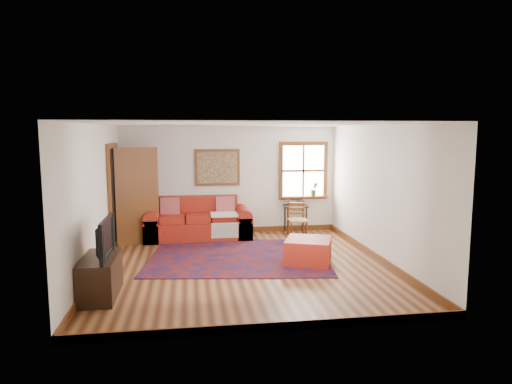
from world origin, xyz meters
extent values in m
plane|color=#492513|center=(0.00, 0.00, 0.00)|extent=(5.50, 5.50, 0.00)
cube|color=silver|center=(0.00, 2.75, 1.25)|extent=(5.00, 0.04, 2.50)
cube|color=silver|center=(0.00, -2.75, 1.25)|extent=(5.00, 0.04, 2.50)
cube|color=silver|center=(-2.50, 0.00, 1.25)|extent=(0.04, 5.50, 2.50)
cube|color=silver|center=(2.50, 0.00, 1.25)|extent=(0.04, 5.50, 2.50)
cube|color=white|center=(0.00, 0.00, 2.50)|extent=(5.00, 5.50, 0.04)
cube|color=brown|center=(0.00, 2.73, 0.06)|extent=(5.00, 0.03, 0.12)
cube|color=brown|center=(-2.48, 0.00, 0.06)|extent=(0.03, 5.50, 0.12)
cube|color=brown|center=(2.48, 0.00, 0.06)|extent=(0.03, 5.50, 0.12)
cube|color=white|center=(1.75, 2.73, 1.45)|extent=(1.00, 0.02, 1.20)
cube|color=brown|center=(1.75, 2.72, 2.09)|extent=(1.18, 0.06, 0.09)
cube|color=brown|center=(1.75, 2.72, 0.80)|extent=(1.18, 0.06, 0.09)
cube|color=brown|center=(1.21, 2.72, 1.45)|extent=(0.09, 0.06, 1.20)
cube|color=brown|center=(2.29, 2.72, 1.45)|extent=(0.09, 0.06, 1.20)
cube|color=brown|center=(1.75, 2.72, 1.45)|extent=(1.00, 0.04, 0.05)
cube|color=brown|center=(1.75, 2.65, 0.83)|extent=(1.15, 0.20, 0.04)
imported|color=#3D6C26|center=(2.00, 2.63, 1.01)|extent=(0.18, 0.15, 0.33)
cube|color=black|center=(-2.49, 1.60, 1.02)|extent=(0.02, 0.90, 2.05)
cube|color=brown|center=(-2.46, 1.11, 1.02)|extent=(0.06, 0.09, 2.05)
cube|color=brown|center=(-2.46, 2.10, 1.02)|extent=(0.06, 0.09, 2.05)
cube|color=brown|center=(-2.46, 1.60, 2.09)|extent=(0.06, 1.08, 0.09)
cube|color=brown|center=(-2.04, 1.90, 1.02)|extent=(0.86, 0.35, 2.05)
cube|color=silver|center=(-2.04, 1.90, 1.13)|extent=(0.56, 0.22, 1.33)
cube|color=brown|center=(-0.30, 2.73, 1.55)|extent=(1.05, 0.04, 0.85)
cube|color=tan|center=(-0.30, 2.69, 1.55)|extent=(0.92, 0.03, 0.72)
cube|color=#63140E|center=(-0.05, 0.59, 0.01)|extent=(3.64, 3.07, 0.02)
cube|color=maroon|center=(-0.77, 2.24, 0.20)|extent=(2.34, 0.97, 0.41)
cube|color=maroon|center=(-0.77, 2.59, 0.66)|extent=(1.82, 0.26, 0.51)
cube|color=maroon|center=(-1.77, 2.24, 0.25)|extent=(0.33, 0.97, 0.51)
cube|color=maroon|center=(0.24, 2.24, 0.25)|extent=(0.33, 0.97, 0.51)
cube|color=orange|center=(-1.39, 2.42, 0.69)|extent=(0.43, 0.21, 0.44)
cube|color=orange|center=(-0.14, 2.42, 0.69)|extent=(0.43, 0.21, 0.44)
cube|color=silver|center=(-0.20, 2.05, 0.56)|extent=(0.59, 0.53, 0.04)
cube|color=maroon|center=(1.17, -0.01, 0.22)|extent=(1.02, 1.02, 0.45)
cube|color=black|center=(1.53, 2.53, 0.63)|extent=(0.54, 0.41, 0.04)
cylinder|color=black|center=(1.31, 2.37, 0.31)|extent=(0.04, 0.04, 0.61)
cylinder|color=black|center=(1.75, 2.37, 0.31)|extent=(0.04, 0.04, 0.61)
cylinder|color=black|center=(1.31, 2.69, 0.31)|extent=(0.04, 0.04, 0.61)
cylinder|color=black|center=(1.75, 2.69, 0.31)|extent=(0.04, 0.04, 0.61)
cube|color=tan|center=(1.41, 1.82, 0.43)|extent=(0.41, 0.40, 0.04)
cylinder|color=brown|center=(1.23, 1.66, 0.21)|extent=(0.04, 0.04, 0.41)
cylinder|color=brown|center=(1.58, 1.65, 0.21)|extent=(0.04, 0.04, 0.41)
cylinder|color=brown|center=(1.24, 1.98, 0.43)|extent=(0.04, 0.04, 0.87)
cylinder|color=brown|center=(1.58, 1.97, 0.43)|extent=(0.04, 0.04, 0.87)
cube|color=brown|center=(1.41, 1.98, 0.67)|extent=(0.35, 0.04, 0.26)
cube|color=black|center=(-2.25, -1.21, 0.29)|extent=(0.48, 1.06, 0.59)
imported|color=black|center=(-2.23, -1.24, 0.87)|extent=(0.13, 1.00, 0.57)
cylinder|color=silver|center=(-2.20, -0.85, 0.68)|extent=(0.12, 0.12, 0.18)
cylinder|color=#FFA53F|center=(-2.20, -0.85, 0.65)|extent=(0.07, 0.07, 0.12)
camera|label=1|loc=(-0.95, -7.84, 2.38)|focal=32.00mm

